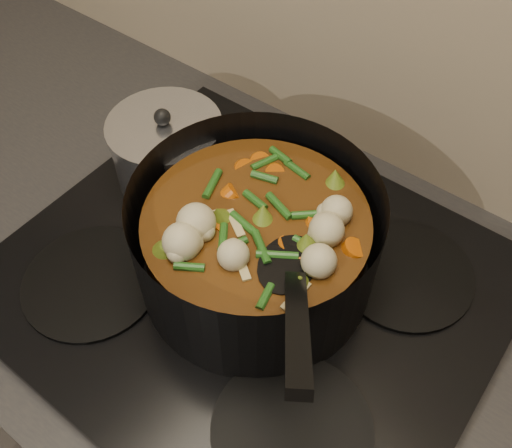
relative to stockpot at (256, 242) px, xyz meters
The scene contains 4 objects.
counter 0.54m from the stockpot, 104.84° to the right, with size 2.64×0.64×0.91m.
stovetop 0.08m from the stockpot, 104.84° to the right, with size 0.62×0.54×0.03m.
stockpot is the anchor object (origin of this frame).
saucepan 0.21m from the stockpot, 163.51° to the left, with size 0.16×0.16×0.13m.
Camera 1 is at (0.26, 1.61, 1.56)m, focal length 40.00 mm.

